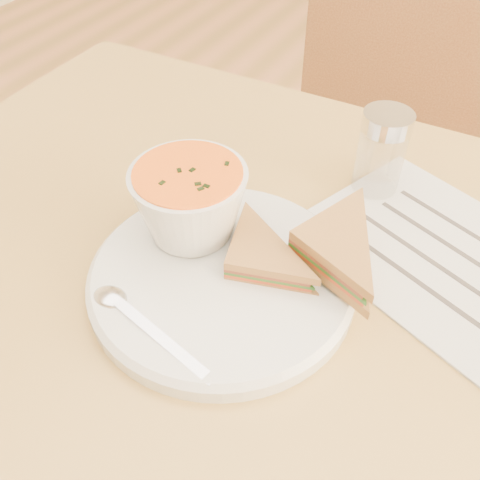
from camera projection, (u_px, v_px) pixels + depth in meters
The scene contains 9 objects.
dining_table at pixel (256, 422), 0.84m from camera, with size 1.00×0.70×0.75m, color olive, non-canonical shape.
chair_far at pixel (352, 180), 1.14m from camera, with size 0.41×0.41×0.93m, color brown, non-canonical shape.
plate at pixel (222, 278), 0.55m from camera, with size 0.27×0.27×0.02m, color silver, non-canonical shape.
soup_bowl at pixel (190, 206), 0.55m from camera, with size 0.12×0.12×0.08m, color silver, non-canonical shape.
sandwich_half_a at pixel (224, 273), 0.52m from camera, with size 0.09×0.09×0.03m, color #9B6336, non-canonical shape.
sandwich_half_b at pixel (288, 243), 0.53m from camera, with size 0.11×0.11×0.03m, color #9B6336, non-canonical shape.
spoon at pixel (147, 327), 0.49m from camera, with size 0.18×0.04×0.01m, color silver, non-canonical shape.
paper_menu at pixel (445, 257), 0.58m from camera, with size 0.30×0.22×0.00m, color silver, non-canonical shape.
condiment_shaker at pixel (381, 153), 0.63m from camera, with size 0.06×0.06×0.10m, color silver, non-canonical shape.
Camera 1 is at (0.17, -0.36, 1.17)m, focal length 40.00 mm.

